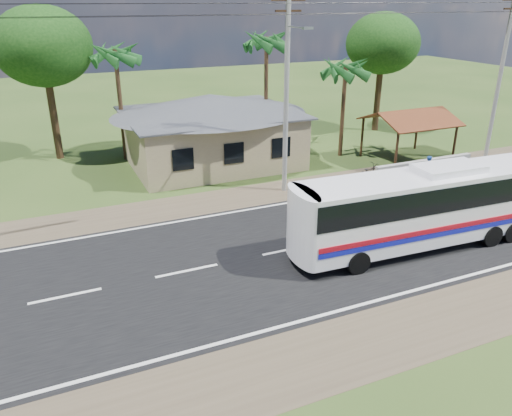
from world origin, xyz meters
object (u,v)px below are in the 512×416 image
Objects in this scene: waiting_shed at (410,119)px; person at (427,169)px; motorcycle at (369,172)px; coach_bus at (426,202)px.

person is at bearing -114.66° from waiting_shed.
waiting_shed is 5.64m from motorcycle.
coach_bus is at bearing 59.23° from person.
waiting_shed is at bearing 56.44° from coach_bus.
motorcycle is 1.08× the size of person.
coach_bus is (-7.66, -10.39, -0.71)m from waiting_shed.
person is (-1.91, -4.16, -1.92)m from waiting_shed.
waiting_shed is 4.97m from person.
coach_bus reaches higher than person.
motorcycle is at bearing -153.37° from waiting_shed.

